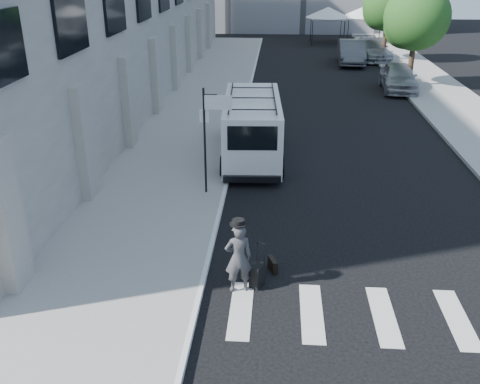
# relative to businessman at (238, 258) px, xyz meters

# --- Properties ---
(ground) EXTENTS (120.00, 120.00, 0.00)m
(ground) POSITION_rel_businessman_xyz_m (1.12, 2.22, -0.89)
(ground) COLOR black
(ground) RESTS_ON ground
(sidewalk_left) EXTENTS (4.50, 48.00, 0.15)m
(sidewalk_left) POSITION_rel_businessman_xyz_m (-3.13, 18.22, -0.81)
(sidewalk_left) COLOR gray
(sidewalk_left) RESTS_ON ground
(sidewalk_right) EXTENTS (4.00, 56.00, 0.15)m
(sidewalk_right) POSITION_rel_businessman_xyz_m (10.12, 22.22, -0.81)
(sidewalk_right) COLOR gray
(sidewalk_right) RESTS_ON ground
(sign_pole) EXTENTS (1.03, 0.07, 3.50)m
(sign_pole) POSITION_rel_businessman_xyz_m (-1.25, 5.42, 1.77)
(sign_pole) COLOR black
(sign_pole) RESTS_ON sidewalk_left
(tree_near) EXTENTS (3.80, 3.83, 6.03)m
(tree_near) POSITION_rel_businessman_xyz_m (8.62, 22.37, 3.09)
(tree_near) COLOR black
(tree_near) RESTS_ON ground
(tree_far) EXTENTS (3.80, 3.83, 6.03)m
(tree_far) POSITION_rel_businessman_xyz_m (8.62, 31.37, 3.09)
(tree_far) COLOR black
(tree_far) RESTS_ON ground
(tent_left) EXTENTS (4.00, 4.00, 3.20)m
(tent_left) POSITION_rel_businessman_xyz_m (5.12, 40.22, 1.82)
(tent_left) COLOR black
(tent_left) RESTS_ON ground
(tent_right) EXTENTS (4.00, 4.00, 3.20)m
(tent_right) POSITION_rel_businessman_xyz_m (8.32, 40.72, 1.82)
(tent_right) COLOR black
(tent_right) RESTS_ON ground
(businessman) EXTENTS (0.74, 0.58, 1.78)m
(businessman) POSITION_rel_businessman_xyz_m (0.00, 0.00, 0.00)
(businessman) COLOR #3D3D40
(businessman) RESTS_ON ground
(briefcase) EXTENTS (0.27, 0.45, 0.34)m
(briefcase) POSITION_rel_businessman_xyz_m (0.80, 0.92, -0.72)
(briefcase) COLOR black
(briefcase) RESTS_ON ground
(suitcase) EXTENTS (0.39, 0.46, 1.11)m
(suitcase) POSITION_rel_businessman_xyz_m (0.44, 0.22, -0.59)
(suitcase) COLOR black
(suitcase) RESTS_ON ground
(cargo_van) EXTENTS (2.53, 6.52, 2.41)m
(cargo_van) POSITION_rel_businessman_xyz_m (-0.15, 9.31, 0.36)
(cargo_van) COLOR silver
(cargo_van) RESTS_ON ground
(parked_car_a) EXTENTS (2.17, 4.84, 1.61)m
(parked_car_a) POSITION_rel_businessman_xyz_m (7.92, 21.49, -0.08)
(parked_car_a) COLOR #9B9CA3
(parked_car_a) RESTS_ON ground
(parked_car_b) EXTENTS (2.03, 5.25, 1.71)m
(parked_car_b) POSITION_rel_businessman_xyz_m (6.14, 30.06, -0.03)
(parked_car_b) COLOR #4E4F55
(parked_car_b) RESTS_ON ground
(parked_car_c) EXTENTS (2.82, 5.64, 1.57)m
(parked_car_c) POSITION_rel_businessman_xyz_m (7.92, 31.93, -0.10)
(parked_car_c) COLOR #94969B
(parked_car_c) RESTS_ON ground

